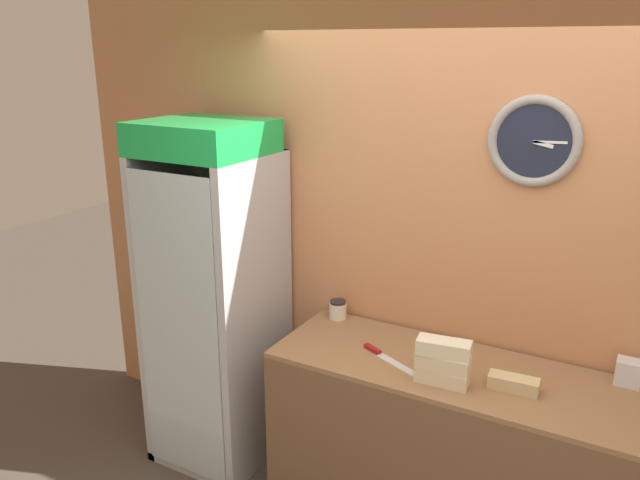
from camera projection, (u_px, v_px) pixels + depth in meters
wall_back at (477, 263)px, 3.19m from camera, size 5.20×0.10×2.70m
prep_counter at (443, 450)px, 3.15m from camera, size 1.73×0.63×0.94m
beverage_cooler at (219, 282)px, 3.64m from camera, size 0.65×0.66×2.04m
sandwich_stack_bottom at (442, 376)px, 2.86m from camera, size 0.25×0.12×0.07m
sandwich_stack_middle at (443, 362)px, 2.84m from camera, size 0.25×0.12×0.07m
sandwich_stack_top at (444, 348)px, 2.82m from camera, size 0.25×0.13×0.07m
sandwich_flat_left at (513, 384)px, 2.80m from camera, size 0.23×0.10×0.06m
chefs_knife at (382, 355)px, 3.11m from camera, size 0.34×0.18×0.02m
condiment_jar at (338, 309)px, 3.53m from camera, size 0.10×0.10×0.11m
napkin_dispenser at (628, 372)px, 2.84m from camera, size 0.11×0.09×0.12m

